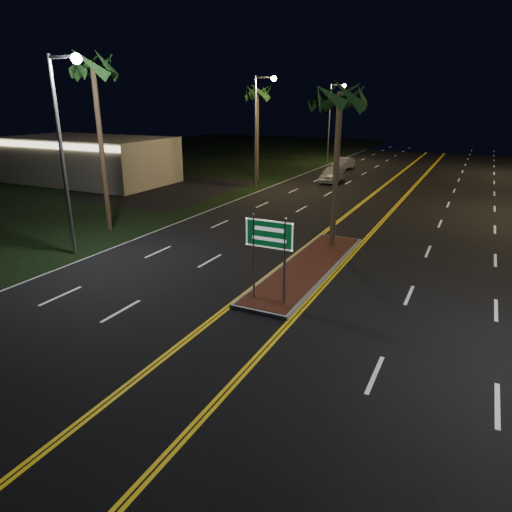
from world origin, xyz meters
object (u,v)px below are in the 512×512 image
Objects in this scene: commercial_building at (89,160)px; streetlight_left_mid at (260,119)px; palm_left_far at (257,93)px; streetlight_left_far at (333,113)px; palm_median at (340,97)px; highway_sign at (269,242)px; median_island at (308,267)px; palm_left_near at (93,68)px; streetlight_left_near at (65,135)px; car_far at (343,163)px; car_near at (332,172)px.

commercial_building is 16.31m from streetlight_left_mid.
streetlight_left_far is at bearing 82.22° from palm_left_far.
palm_median is at bearing -72.42° from streetlight_left_far.
median_island is at bearing 90.00° from highway_sign.
median_island is 1.14× the size of streetlight_left_far.
highway_sign reaches higher than median_island.
commercial_building is 1.53× the size of palm_left_near.
streetlight_left_mid reaches higher than commercial_building.
streetlight_left_near reaches higher than car_far.
median_island is at bearing -58.02° from streetlight_left_mid.
palm_median reaches higher than median_island.
streetlight_left_mid is 5.01m from palm_left_far.
palm_median is 1.61× the size of car_near.
median_island is 15.20m from palm_left_near.
streetlight_left_near is at bearing -148.51° from palm_median.
streetlight_left_near is at bearing -90.00° from streetlight_left_mid.
palm_median is (0.00, 3.50, 7.19)m from median_island.
streetlight_left_far reaches higher than commercial_building.
streetlight_left_near is (15.39, -15.99, 3.65)m from commercial_building.
palm_median is at bearing -51.83° from streetlight_left_mid.
palm_left_far is (-12.80, 21.00, 7.66)m from median_island.
highway_sign is 0.62× the size of car_near.
palm_left_far is at bearing 116.92° from highway_sign.
median_island is 3.20× the size of highway_sign.
streetlight_left_mid is 8.80m from car_near.
palm_left_far is at bearing -112.46° from car_far.
car_far is (3.30, -5.93, -4.93)m from streetlight_left_far.
palm_left_far reaches higher than highway_sign.
palm_left_near is at bearing 157.40° from highway_sign.
palm_left_far is at bearing 90.86° from palm_left_near.
streetlight_left_far reaches higher than car_far.
median_island is 1.99× the size of car_near.
palm_left_near reaches higher than streetlight_left_near.
car_near is at bearing 102.50° from highway_sign.
commercial_building is at bearing 153.45° from median_island.
palm_left_far is at bearing 126.18° from palm_median.
palm_median is 21.69m from palm_left_far.
palm_median is 12.82m from palm_left_near.
palm_median is at bearing 90.00° from median_island.
car_far is at bearing 104.86° from palm_median.
palm_median is at bearing 11.31° from palm_left_near.
commercial_building is 22.30m from car_near.
palm_left_far is 2.03× the size of car_far.
median_island is at bearing -4.57° from palm_left_near.
palm_left_near is at bearing -93.67° from car_far.
car_near is (20.03, 9.75, -1.14)m from commercial_building.
streetlight_left_far reaches higher than car_near.
median_island is 23.52m from car_near.
streetlight_left_far is at bearing 57.35° from commercial_building.
commercial_building is 28.75m from streetlight_left_far.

